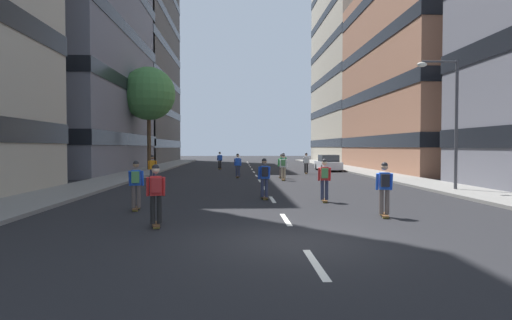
# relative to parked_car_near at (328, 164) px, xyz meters

# --- Properties ---
(ground_plane) EXTENTS (145.67, 145.67, 0.00)m
(ground_plane) POSITION_rel_parked_car_near_xyz_m (-7.10, -5.18, -0.70)
(ground_plane) COLOR black
(sidewalk_left) EXTENTS (3.07, 66.77, 0.14)m
(sidewalk_left) POSITION_rel_parked_car_near_xyz_m (-16.94, -2.15, -0.63)
(sidewalk_left) COLOR gray
(sidewalk_left) RESTS_ON ground_plane
(sidewalk_right) EXTENTS (3.07, 66.77, 0.14)m
(sidewalk_right) POSITION_rel_parked_car_near_xyz_m (2.73, -2.15, -0.63)
(sidewalk_right) COLOR gray
(sidewalk_right) RESTS_ON ground_plane
(lane_markings) EXTENTS (0.16, 57.20, 0.01)m
(lane_markings) POSITION_rel_parked_car_near_xyz_m (-7.10, -3.96, -0.70)
(lane_markings) COLOR silver
(lane_markings) RESTS_ON ground_plane
(building_left_mid) EXTENTS (17.82, 22.64, 29.56)m
(building_left_mid) POSITION_rel_parked_car_near_xyz_m (-27.32, 0.73, 14.17)
(building_left_mid) COLOR slate
(building_left_mid) RESTS_ON ground_plane
(building_left_far) EXTENTS (17.82, 23.41, 36.30)m
(building_left_far) POSITION_rel_parked_car_near_xyz_m (-27.32, 22.69, 17.54)
(building_left_far) COLOR #4C4744
(building_left_far) RESTS_ON ground_plane
(building_right_mid) EXTENTS (17.82, 22.31, 18.54)m
(building_right_mid) POSITION_rel_parked_car_near_xyz_m (13.12, 0.73, 8.66)
(building_right_mid) COLOR #9E6B51
(building_right_mid) RESTS_ON ground_plane
(building_right_far) EXTENTS (17.82, 21.86, 37.69)m
(building_right_far) POSITION_rel_parked_car_near_xyz_m (13.12, 22.69, 18.23)
(building_right_far) COLOR #B2A893
(building_right_far) RESTS_ON ground_plane
(parked_car_near) EXTENTS (1.82, 4.40, 1.52)m
(parked_car_near) POSITION_rel_parked_car_near_xyz_m (0.00, 0.00, 0.00)
(parked_car_near) COLOR silver
(parked_car_near) RESTS_ON ground_plane
(street_tree_near) EXTENTS (5.00, 5.00, 9.65)m
(street_tree_near) POSITION_rel_parked_car_near_xyz_m (-16.94, 0.81, 6.57)
(street_tree_near) COLOR #4C3823
(street_tree_near) RESTS_ON sidewalk_left
(streetlamp_right) EXTENTS (2.13, 0.30, 6.50)m
(streetlamp_right) POSITION_rel_parked_car_near_xyz_m (2.06, -18.70, 3.44)
(streetlamp_right) COLOR #3F3F44
(streetlamp_right) RESTS_ON sidewalk_right
(skater_0) EXTENTS (0.57, 0.92, 1.78)m
(skater_0) POSITION_rel_parked_car_near_xyz_m (-3.86, -26.13, 0.32)
(skater_0) COLOR brown
(skater_0) RESTS_ON ground_plane
(skater_1) EXTENTS (0.55, 0.91, 1.78)m
(skater_1) POSITION_rel_parked_car_near_xyz_m (-7.44, -21.29, 0.32)
(skater_1) COLOR brown
(skater_1) RESTS_ON ground_plane
(skater_2) EXTENTS (0.57, 0.92, 1.78)m
(skater_2) POSITION_rel_parked_car_near_xyz_m (-4.81, -4.95, 0.32)
(skater_2) COLOR brown
(skater_2) RESTS_ON ground_plane
(skater_3) EXTENTS (0.56, 0.92, 1.78)m
(skater_3) POSITION_rel_parked_car_near_xyz_m (-2.78, -4.15, 0.29)
(skater_3) COLOR brown
(skater_3) RESTS_ON ground_plane
(skater_4) EXTENTS (0.55, 0.92, 1.78)m
(skater_4) POSITION_rel_parked_car_near_xyz_m (-12.23, -24.30, 0.32)
(skater_4) COLOR brown
(skater_4) RESTS_ON ground_plane
(skater_5) EXTENTS (0.57, 0.92, 1.78)m
(skater_5) POSITION_rel_parked_car_near_xyz_m (-10.91, -27.51, 0.32)
(skater_5) COLOR brown
(skater_5) RESTS_ON ground_plane
(skater_6) EXTENTS (0.54, 0.91, 1.78)m
(skater_6) POSITION_rel_parked_car_near_xyz_m (-8.57, -8.27, 0.29)
(skater_6) COLOR brown
(skater_6) RESTS_ON ground_plane
(skater_7) EXTENTS (0.57, 0.92, 1.78)m
(skater_7) POSITION_rel_parked_car_near_xyz_m (-5.42, -9.36, 0.29)
(skater_7) COLOR brown
(skater_7) RESTS_ON ground_plane
(skater_8) EXTENTS (0.55, 0.92, 1.78)m
(skater_8) POSITION_rel_parked_car_near_xyz_m (-5.02, -22.33, 0.32)
(skater_8) COLOR brown
(skater_8) RESTS_ON ground_plane
(skater_9) EXTENTS (0.56, 0.92, 1.78)m
(skater_9) POSITION_rel_parked_car_near_xyz_m (-13.82, -13.35, 0.29)
(skater_9) COLOR brown
(skater_9) RESTS_ON ground_plane
(skater_10) EXTENTS (0.57, 0.92, 1.78)m
(skater_10) POSITION_rel_parked_car_near_xyz_m (-10.38, 3.57, 0.29)
(skater_10) COLOR brown
(skater_10) RESTS_ON ground_plane
(skater_11) EXTENTS (0.56, 0.92, 1.78)m
(skater_11) POSITION_rel_parked_car_near_xyz_m (-5.49, -11.22, 0.32)
(skater_11) COLOR brown
(skater_11) RESTS_ON ground_plane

